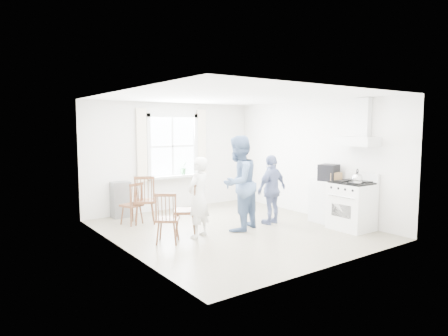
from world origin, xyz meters
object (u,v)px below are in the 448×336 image
at_px(windsor_chair_a, 135,199).
at_px(person_right, 272,189).
at_px(person_mid, 238,183).
at_px(low_cabinet, 326,201).
at_px(stereo_stack, 329,173).
at_px(windsor_chair_c, 191,202).
at_px(person_left, 199,197).
at_px(gas_stove, 352,205).
at_px(windsor_chair_b, 166,213).

height_order(windsor_chair_a, person_right, person_right).
xyz_separation_m(windsor_chair_a, person_mid, (1.48, -1.58, 0.39)).
height_order(low_cabinet, stereo_stack, stereo_stack).
bearing_deg(low_cabinet, person_right, 150.99).
relative_size(windsor_chair_c, person_mid, 0.55).
distance_m(low_cabinet, person_left, 2.90).
xyz_separation_m(windsor_chair_c, person_right, (1.84, -0.18, 0.10)).
xyz_separation_m(gas_stove, person_right, (-0.96, 1.27, 0.24)).
bearing_deg(person_mid, windsor_chair_a, -69.33).
xyz_separation_m(windsor_chair_b, person_right, (2.48, 0.05, 0.17)).
xyz_separation_m(gas_stove, person_left, (-2.75, 1.30, 0.26)).
xyz_separation_m(gas_stove, stereo_stack, (0.05, 0.63, 0.59)).
bearing_deg(windsor_chair_c, person_mid, -10.78).
xyz_separation_m(windsor_chair_c, person_left, (0.06, -0.16, 0.11)).
xyz_separation_m(low_cabinet, stereo_stack, (-0.02, -0.07, 0.62)).
distance_m(windsor_chair_a, windsor_chair_b, 1.63).
bearing_deg(windsor_chair_a, windsor_chair_b, -93.95).
distance_m(windsor_chair_c, person_mid, 1.02).
bearing_deg(person_right, person_left, -10.27).
bearing_deg(windsor_chair_c, windsor_chair_a, 110.47).
relative_size(windsor_chair_a, person_right, 0.61).
height_order(windsor_chair_a, person_left, person_left).
xyz_separation_m(stereo_stack, person_right, (-1.01, 0.64, -0.35)).
bearing_deg(windsor_chair_a, person_left, -69.49).
bearing_deg(gas_stove, windsor_chair_b, 160.41).
bearing_deg(windsor_chair_b, low_cabinet, -8.51).
height_order(gas_stove, low_cabinet, gas_stove).
distance_m(low_cabinet, windsor_chair_c, 2.98).
height_order(person_mid, person_right, person_mid).
distance_m(windsor_chair_c, person_right, 1.86).
bearing_deg(person_right, windsor_chair_c, -15.08).
relative_size(windsor_chair_c, person_left, 0.69).
relative_size(windsor_chair_b, person_left, 0.62).
bearing_deg(windsor_chair_a, person_mid, -46.88).
bearing_deg(person_right, windsor_chair_b, -8.45).
bearing_deg(low_cabinet, gas_stove, -95.68).
height_order(low_cabinet, person_mid, person_mid).
distance_m(windsor_chair_b, windsor_chair_c, 0.68).
relative_size(windsor_chair_a, person_left, 0.60).
bearing_deg(windsor_chair_b, gas_stove, -19.59).
height_order(low_cabinet, windsor_chair_c, windsor_chair_c).
distance_m(person_left, person_mid, 0.92).
distance_m(stereo_stack, person_mid, 2.01).
bearing_deg(low_cabinet, stereo_stack, -107.32).
bearing_deg(person_left, person_mid, 153.31).
distance_m(windsor_chair_b, person_right, 2.49).
bearing_deg(windsor_chair_b, stereo_stack, -9.61).
height_order(stereo_stack, person_left, person_left).
distance_m(low_cabinet, windsor_chair_a, 4.03).
xyz_separation_m(low_cabinet, person_left, (-2.82, 0.60, 0.29)).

